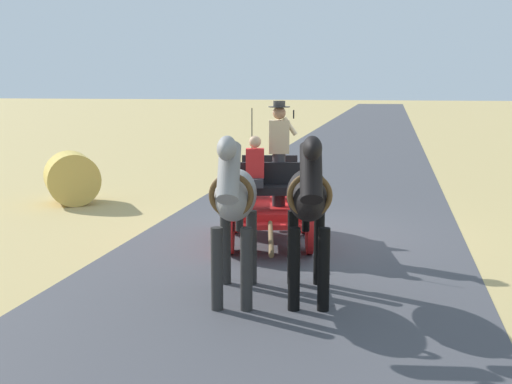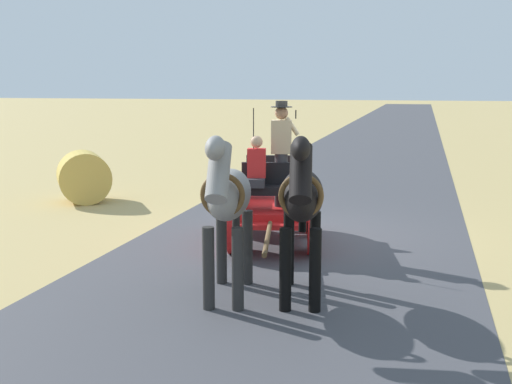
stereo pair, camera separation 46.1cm
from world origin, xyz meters
TOP-DOWN VIEW (x-y plane):
  - ground_plane at (0.00, 0.00)m, footprint 200.00×200.00m
  - road_surface at (0.00, 0.00)m, footprint 5.91×160.00m
  - horse_drawn_carriage at (0.44, 0.81)m, footprint 1.85×4.51m
  - horse_near_side at (-0.59, 3.70)m, footprint 0.80×2.15m
  - horse_off_side at (0.34, 3.87)m, footprint 0.79×2.15m
  - hay_bale at (5.69, -2.12)m, footprint 1.61×1.58m

SIDE VIEW (x-z plane):
  - ground_plane at x=0.00m, z-range 0.00..0.00m
  - road_surface at x=0.00m, z-range 0.00..0.01m
  - hay_bale at x=5.69m, z-range 0.00..1.20m
  - horse_drawn_carriage at x=0.44m, z-range -0.43..2.07m
  - horse_near_side at x=-0.59m, z-range 0.22..2.43m
  - horse_off_side at x=0.34m, z-range 0.22..2.43m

